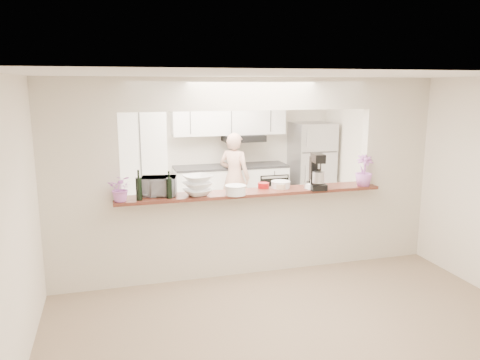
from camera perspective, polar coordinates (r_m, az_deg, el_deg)
name	(u,v)px	position (r m, az deg, el deg)	size (l,w,h in m)	color
floor	(250,271)	(6.29, 1.24, -10.98)	(6.00, 6.00, 0.00)	gray
tile_overlay	(222,235)	(7.69, -2.16, -6.68)	(5.00, 2.90, 0.01)	silver
partition	(251,160)	(5.88, 1.31, 2.48)	(5.00, 0.15, 2.50)	beige
bar_counter	(250,229)	(6.09, 1.28, -5.99)	(3.40, 0.38, 1.09)	beige
kitchen_cabinets	(197,165)	(8.53, -5.30, 1.83)	(3.15, 0.62, 2.25)	white
refrigerator	(311,167)	(9.15, 8.70, 1.62)	(0.75, 0.70, 1.70)	#B2B2B7
flower_left	(121,188)	(5.52, -14.30, -0.99)	(0.28, 0.24, 0.31)	pink
wine_bottle_a	(169,188)	(5.57, -8.63, -0.93)	(0.07, 0.07, 0.33)	black
wine_bottle_b	(139,188)	(5.54, -12.23, -1.02)	(0.07, 0.07, 0.36)	black
toaster_oven	(159,186)	(5.73, -9.84, -0.76)	(0.41, 0.28, 0.23)	#A2A2A6
serving_bowls	(198,186)	(5.67, -5.19, -0.68)	(0.33, 0.33, 0.24)	white
plate_stack_a	(236,190)	(5.70, -0.55, -1.23)	(0.26, 0.26, 0.12)	white
plate_stack_b	(281,184)	(6.11, 4.98, -0.54)	(0.25, 0.25, 0.09)	white
red_bowl	(263,185)	(6.08, 2.87, -0.66)	(0.15, 0.15, 0.07)	maroon
tan_bowl	(281,186)	(6.05, 5.00, -0.77)	(0.14, 0.14, 0.07)	beige
utensil_caddy	(313,182)	(6.08, 8.94, -0.26)	(0.26, 0.20, 0.21)	silver
stand_mixer	(317,173)	(6.09, 9.36, 0.86)	(0.24, 0.34, 0.46)	black
flower_right	(364,171)	(6.39, 14.88, 1.12)	(0.23, 0.23, 0.41)	#B76DCA
person	(234,178)	(8.29, -0.68, 0.30)	(0.58, 0.38, 1.58)	tan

